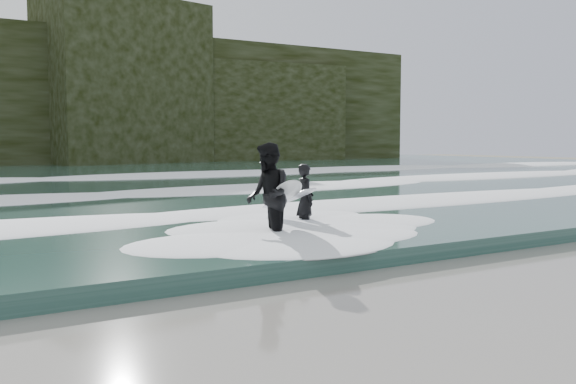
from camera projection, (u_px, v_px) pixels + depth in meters
name	position (u px, v px, depth m)	size (l,w,h in m)	color
ground	(525.00, 317.00, 7.45)	(120.00, 120.00, 0.00)	#7D765A
sea	(38.00, 178.00, 32.01)	(90.00, 52.00, 0.30)	#274942
foam_near	(204.00, 210.00, 15.05)	(60.00, 3.20, 0.20)	white
foam_mid	(115.00, 190.00, 20.98)	(60.00, 4.00, 0.24)	white
foam_far	(55.00, 176.00, 28.60)	(60.00, 4.80, 0.30)	white
surfer_left	(301.00, 199.00, 13.83)	(0.97, 1.90, 1.53)	black
surfer_right	(269.00, 196.00, 11.99)	(1.55, 1.89, 2.00)	black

